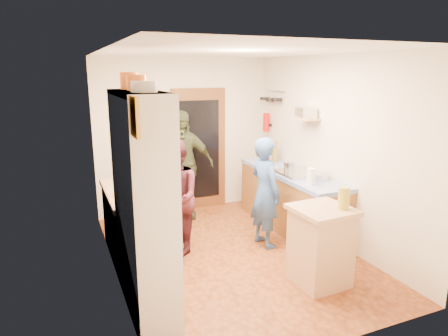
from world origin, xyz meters
TOP-DOWN VIEW (x-y plane):
  - floor at (0.00, 0.00)m, footprint 3.00×4.00m
  - ceiling at (0.00, 0.00)m, footprint 3.00×4.00m
  - wall_back at (0.00, 2.01)m, footprint 3.00×0.02m
  - wall_front at (0.00, -2.01)m, footprint 3.00×0.02m
  - wall_left at (-1.51, 0.00)m, footprint 0.02×4.00m
  - wall_right at (1.51, 0.00)m, footprint 0.02×4.00m
  - door_frame at (0.25, 1.97)m, footprint 0.95×0.06m
  - door_glass at (0.25, 1.94)m, footprint 0.70×0.02m
  - hutch_body at (-1.30, -0.80)m, footprint 0.40×1.20m
  - hutch_top_shelf at (-1.30, -0.80)m, footprint 0.40×1.14m
  - plate_stack at (-1.30, -1.06)m, footprint 0.23×0.23m
  - orange_pot_a at (-1.30, -0.76)m, footprint 0.18×0.18m
  - orange_pot_b at (-1.30, -0.39)m, footprint 0.19×0.19m
  - left_counter_base at (-1.20, 0.45)m, footprint 0.60×1.40m
  - left_counter_top at (-1.20, 0.45)m, footprint 0.64×1.44m
  - toaster at (-1.15, -0.02)m, footprint 0.28×0.23m
  - kettle at (-1.25, 0.29)m, footprint 0.20×0.20m
  - orange_bowl at (-1.12, 0.65)m, footprint 0.24×0.24m
  - chopping_board at (-1.18, 1.06)m, footprint 0.33×0.26m
  - right_counter_base at (1.20, 0.50)m, footprint 0.60×2.20m
  - right_counter_top at (1.20, 0.50)m, footprint 0.62×2.22m
  - hob at (1.20, 0.33)m, footprint 0.55×0.58m
  - pot_on_hob at (1.15, 0.47)m, footprint 0.19×0.19m
  - bottle_a at (1.05, 1.06)m, footprint 0.08×0.08m
  - bottle_b at (1.18, 1.24)m, footprint 0.09×0.09m
  - bottle_c at (1.31, 1.20)m, footprint 0.09×0.09m
  - paper_towel at (1.05, -0.20)m, footprint 0.11×0.11m
  - mixing_bowl at (1.30, -0.04)m, footprint 0.31×0.31m
  - island_base at (0.62, -1.06)m, footprint 0.57×0.57m
  - island_top at (0.62, -1.06)m, footprint 0.65×0.65m
  - cutting_board at (0.56, -1.01)m, footprint 0.36×0.30m
  - oil_jar at (0.80, -1.17)m, footprint 0.13×0.13m
  - pan_rail at (1.46, 1.52)m, footprint 0.02×0.65m
  - pan_hang_a at (1.40, 1.35)m, footprint 0.18×0.18m
  - pan_hang_b at (1.40, 1.55)m, footprint 0.16×0.16m
  - pan_hang_c at (1.40, 1.75)m, footprint 0.17×0.17m
  - wall_shelf at (1.37, 0.45)m, footprint 0.26×0.42m
  - radio at (1.37, 0.45)m, footprint 0.27×0.33m
  - ext_bracket at (1.47, 1.70)m, footprint 0.06×0.10m
  - fire_extinguisher at (1.41, 1.70)m, footprint 0.11×0.11m
  - picture_frame at (-1.48, -1.55)m, footprint 0.03×0.25m
  - person_hob at (0.57, 0.10)m, footprint 0.43×0.60m
  - person_left at (-0.64, 0.40)m, footprint 0.59×0.76m
  - person_back at (-0.17, 1.62)m, footprint 1.12×0.72m

SIDE VIEW (x-z plane):
  - floor at x=0.00m, z-range -0.02..0.00m
  - right_counter_base at x=1.20m, z-range 0.00..0.84m
  - left_counter_base at x=-1.20m, z-range 0.00..0.85m
  - island_base at x=0.62m, z-range 0.00..0.86m
  - person_hob at x=0.57m, z-range 0.00..1.53m
  - person_left at x=-0.64m, z-range 0.00..1.54m
  - right_counter_top at x=1.20m, z-range 0.84..0.90m
  - left_counter_top at x=-1.20m, z-range 0.85..0.90m
  - island_top at x=0.62m, z-range 0.86..0.91m
  - person_back at x=-0.17m, z-range 0.00..1.78m
  - cutting_board at x=0.56m, z-range 0.89..0.91m
  - chopping_board at x=-1.18m, z-range 0.90..0.92m
  - hob at x=1.20m, z-range 0.90..0.94m
  - orange_bowl at x=-1.12m, z-range 0.90..0.99m
  - mixing_bowl at x=1.30m, z-range 0.90..1.00m
  - toaster at x=-1.15m, z-range 0.90..1.08m
  - kettle at x=-1.25m, z-range 0.90..1.09m
  - pot_on_hob at x=1.15m, z-range 0.94..1.06m
  - paper_towel at x=1.05m, z-range 0.90..1.13m
  - oil_jar at x=0.80m, z-range 0.91..1.16m
  - bottle_a at x=1.05m, z-range 0.90..1.18m
  - door_frame at x=0.25m, z-range 0.00..2.10m
  - door_glass at x=0.25m, z-range 0.20..1.90m
  - bottle_b at x=1.18m, z-range 0.90..1.20m
  - bottle_c at x=1.31m, z-range 0.90..1.24m
  - hutch_body at x=-1.30m, z-range 0.00..2.20m
  - wall_back at x=0.00m, z-range 0.00..2.60m
  - wall_front at x=0.00m, z-range 0.00..2.60m
  - wall_left at x=-1.51m, z-range 0.00..2.60m
  - wall_right at x=1.51m, z-range 0.00..2.60m
  - ext_bracket at x=1.47m, z-range 1.43..1.47m
  - fire_extinguisher at x=1.41m, z-range 1.34..1.66m
  - wall_shelf at x=1.37m, z-range 1.69..1.71m
  - radio at x=1.37m, z-range 1.72..1.86m
  - pan_hang_b at x=1.40m, z-range 1.88..1.92m
  - pan_hang_c at x=1.40m, z-range 1.89..1.93m
  - pan_hang_a at x=1.40m, z-range 1.90..1.94m
  - pan_rail at x=1.46m, z-range 2.04..2.06m
  - picture_frame at x=-1.48m, z-range 1.90..2.20m
  - hutch_top_shelf at x=-1.30m, z-range 2.16..2.20m
  - plate_stack at x=-1.30m, z-range 2.20..2.29m
  - orange_pot_a at x=-1.30m, z-range 2.20..2.34m
  - orange_pot_b at x=-1.30m, z-range 2.20..2.37m
  - ceiling at x=0.00m, z-range 2.60..2.62m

